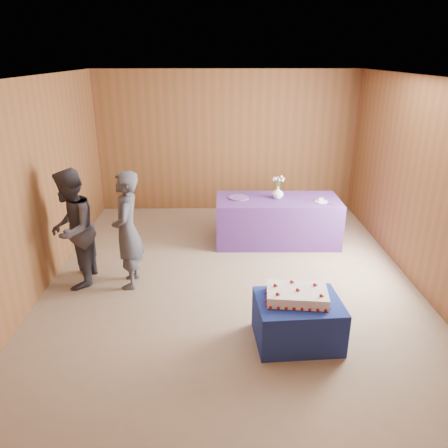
{
  "coord_description": "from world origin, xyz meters",
  "views": [
    {
      "loc": [
        -0.18,
        -5.44,
        2.96
      ],
      "look_at": [
        -0.1,
        0.1,
        0.79
      ],
      "focal_mm": 35.0,
      "sensor_mm": 36.0,
      "label": 1
    }
  ],
  "objects_px": {
    "sheet_cake": "(297,295)",
    "guest_left": "(127,230)",
    "vase": "(278,193)",
    "serving_table": "(277,220)",
    "cake_table": "(298,321)",
    "guest_right": "(72,229)"
  },
  "relations": [
    {
      "from": "serving_table",
      "to": "vase",
      "type": "height_order",
      "value": "vase"
    },
    {
      "from": "guest_right",
      "to": "guest_left",
      "type": "bearing_deg",
      "value": 85.1
    },
    {
      "from": "guest_left",
      "to": "guest_right",
      "type": "height_order",
      "value": "guest_right"
    },
    {
      "from": "sheet_cake",
      "to": "serving_table",
      "type": "bearing_deg",
      "value": 93.21
    },
    {
      "from": "guest_left",
      "to": "guest_right",
      "type": "distance_m",
      "value": 0.73
    },
    {
      "from": "serving_table",
      "to": "guest_right",
      "type": "xyz_separation_m",
      "value": [
        -2.9,
        -1.4,
        0.43
      ]
    },
    {
      "from": "vase",
      "to": "guest_left",
      "type": "bearing_deg",
      "value": -145.89
    },
    {
      "from": "serving_table",
      "to": "sheet_cake",
      "type": "distance_m",
      "value": 2.71
    },
    {
      "from": "cake_table",
      "to": "guest_right",
      "type": "distance_m",
      "value": 3.13
    },
    {
      "from": "sheet_cake",
      "to": "guest_left",
      "type": "xyz_separation_m",
      "value": [
        -2.03,
        1.27,
        0.23
      ]
    },
    {
      "from": "sheet_cake",
      "to": "cake_table",
      "type": "bearing_deg",
      "value": -48.07
    },
    {
      "from": "serving_table",
      "to": "guest_right",
      "type": "bearing_deg",
      "value": -153.38
    },
    {
      "from": "sheet_cake",
      "to": "vase",
      "type": "relative_size",
      "value": 3.66
    },
    {
      "from": "serving_table",
      "to": "guest_left",
      "type": "relative_size",
      "value": 1.26
    },
    {
      "from": "vase",
      "to": "serving_table",
      "type": "bearing_deg",
      "value": -80.84
    },
    {
      "from": "guest_left",
      "to": "vase",
      "type": "bearing_deg",
      "value": 120.46
    },
    {
      "from": "serving_table",
      "to": "vase",
      "type": "xyz_separation_m",
      "value": [
        -0.01,
        0.04,
        0.47
      ]
    },
    {
      "from": "vase",
      "to": "guest_left",
      "type": "xyz_separation_m",
      "value": [
        -2.17,
        -1.47,
        -0.05
      ]
    },
    {
      "from": "sheet_cake",
      "to": "guest_right",
      "type": "xyz_separation_m",
      "value": [
        -2.76,
        1.29,
        0.25
      ]
    },
    {
      "from": "vase",
      "to": "cake_table",
      "type": "bearing_deg",
      "value": -92.42
    },
    {
      "from": "vase",
      "to": "sheet_cake",
      "type": "bearing_deg",
      "value": -92.89
    },
    {
      "from": "sheet_cake",
      "to": "guest_right",
      "type": "relative_size",
      "value": 0.44
    }
  ]
}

